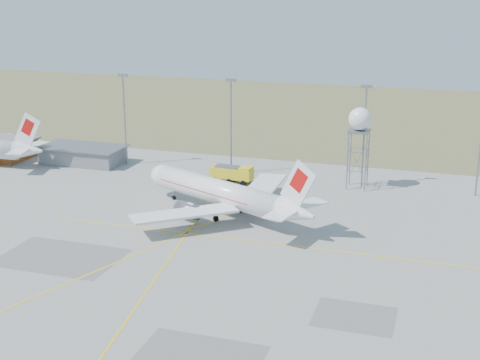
% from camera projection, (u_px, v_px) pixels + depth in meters
% --- Properties ---
extents(ground, '(400.00, 400.00, 0.00)m').
position_uv_depth(ground, '(136.00, 324.00, 81.13)').
color(ground, '#9A9B95').
rests_on(ground, ground).
extents(grass_strip, '(400.00, 120.00, 0.03)m').
position_uv_depth(grass_strip, '(337.00, 114.00, 208.77)').
color(grass_strip, '#5C6638').
rests_on(grass_strip, ground).
extents(building_grey, '(19.00, 10.00, 3.90)m').
position_uv_depth(building_grey, '(83.00, 154.00, 152.14)').
color(building_grey, gray).
rests_on(building_grey, ground).
extents(mast_a, '(2.20, 0.50, 20.50)m').
position_uv_depth(mast_a, '(124.00, 112.00, 148.13)').
color(mast_a, gray).
rests_on(mast_a, ground).
extents(mast_b, '(2.20, 0.50, 20.50)m').
position_uv_depth(mast_b, '(231.00, 119.00, 140.78)').
color(mast_b, gray).
rests_on(mast_b, ground).
extents(mast_c, '(2.20, 0.50, 20.50)m').
position_uv_depth(mast_c, '(364.00, 127.00, 132.55)').
color(mast_c, gray).
rests_on(mast_c, ground).
extents(airliner_main, '(36.89, 34.33, 13.23)m').
position_uv_depth(airliner_main, '(222.00, 193.00, 117.69)').
color(airliner_main, white).
rests_on(airliner_main, ground).
extents(radar_tower, '(4.52, 4.52, 16.35)m').
position_uv_depth(radar_tower, '(359.00, 143.00, 131.75)').
color(radar_tower, gray).
rests_on(radar_tower, ground).
extents(fire_truck, '(9.01, 4.08, 3.52)m').
position_uv_depth(fire_truck, '(233.00, 174.00, 137.57)').
color(fire_truck, yellow).
rests_on(fire_truck, ground).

